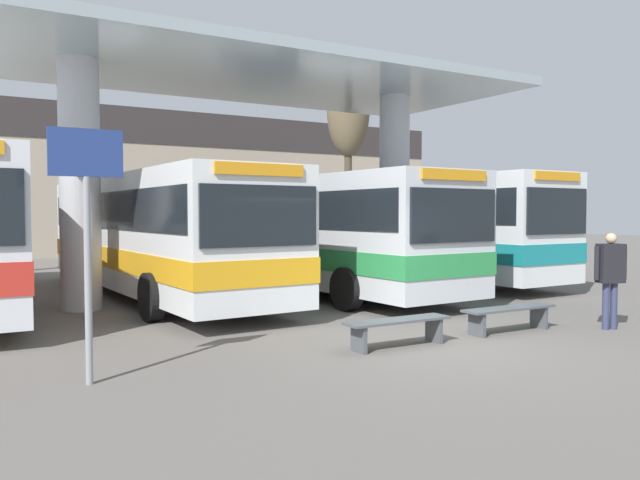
% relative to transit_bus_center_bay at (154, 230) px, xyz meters
% --- Properties ---
extents(ground_plane, '(100.00, 100.00, 0.00)m').
position_rel_transit_bus_center_bay_xyz_m(ground_plane, '(2.34, -8.46, -1.74)').
color(ground_plane, '#605B56').
extents(townhouse_backdrop, '(40.00, 0.58, 7.61)m').
position_rel_transit_bus_center_bay_xyz_m(townhouse_backdrop, '(2.34, 16.52, 2.69)').
color(townhouse_backdrop, tan).
rests_on(townhouse_backdrop, ground_plane).
extents(station_canopy, '(13.77, 6.45, 5.85)m').
position_rel_transit_bus_center_bay_xyz_m(station_canopy, '(2.34, -1.44, 3.14)').
color(station_canopy, silver).
rests_on(station_canopy, ground_plane).
extents(transit_bus_center_bay, '(3.21, 12.13, 3.11)m').
position_rel_transit_bus_center_bay_xyz_m(transit_bus_center_bay, '(0.00, 0.00, 0.00)').
color(transit_bus_center_bay, white).
rests_on(transit_bus_center_bay, ground_plane).
extents(transit_bus_right_bay, '(3.21, 10.58, 3.11)m').
position_rel_transit_bus_center_bay_xyz_m(transit_bus_right_bay, '(4.17, -1.32, -0.00)').
color(transit_bus_right_bay, silver).
rests_on(transit_bus_right_bay, ground_plane).
extents(transit_bus_far_right_bay, '(2.85, 11.23, 3.26)m').
position_rel_transit_bus_center_bay_xyz_m(transit_bus_far_right_bay, '(8.61, -0.06, 0.08)').
color(transit_bus_far_right_bay, white).
rests_on(transit_bus_far_right_bay, ground_plane).
extents(waiting_bench_near_pillar, '(1.90, 0.44, 0.46)m').
position_rel_transit_bus_center_bay_xyz_m(waiting_bench_near_pillar, '(1.71, -8.19, -1.39)').
color(waiting_bench_near_pillar, '#4C5156').
rests_on(waiting_bench_near_pillar, ground_plane).
extents(waiting_bench_mid_platform, '(1.99, 0.44, 0.46)m').
position_rel_transit_bus_center_bay_xyz_m(waiting_bench_mid_platform, '(4.26, -8.19, -1.39)').
color(waiting_bench_mid_platform, '#4C5156').
rests_on(waiting_bench_mid_platform, ground_plane).
extents(info_sign_platform, '(0.90, 0.09, 3.24)m').
position_rel_transit_bus_center_bay_xyz_m(info_sign_platform, '(-3.03, -7.96, 0.56)').
color(info_sign_platform, gray).
rests_on(info_sign_platform, ground_plane).
extents(pedestrian_waiting, '(0.66, 0.40, 1.81)m').
position_rel_transit_bus_center_bay_xyz_m(pedestrian_waiting, '(6.11, -8.94, -0.63)').
color(pedestrian_waiting, '#333856').
rests_on(pedestrian_waiting, ground_plane).
extents(poplar_tree_behind_right, '(1.82, 1.82, 8.57)m').
position_rel_transit_bus_center_bay_xyz_m(poplar_tree_behind_right, '(9.99, 6.12, 4.68)').
color(poplar_tree_behind_right, '#473A2B').
rests_on(poplar_tree_behind_right, ground_plane).
extents(parked_car_street, '(4.59, 2.11, 2.07)m').
position_rel_transit_bus_center_bay_xyz_m(parked_car_street, '(9.55, 13.04, -0.74)').
color(parked_car_street, black).
rests_on(parked_car_street, ground_plane).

